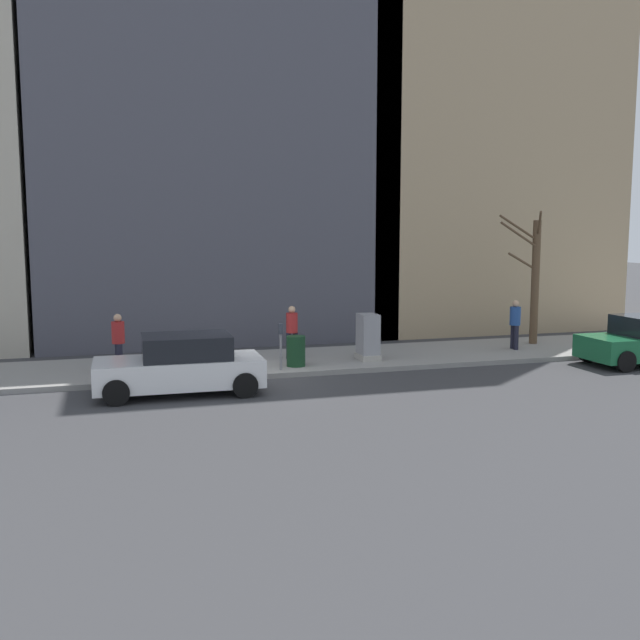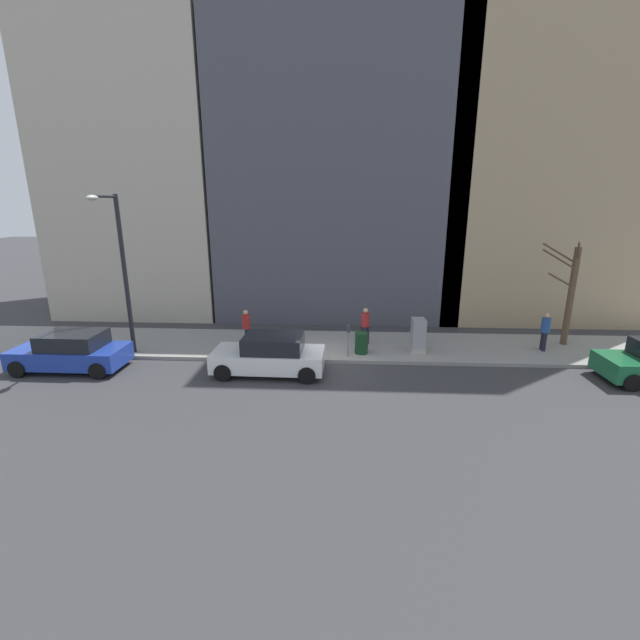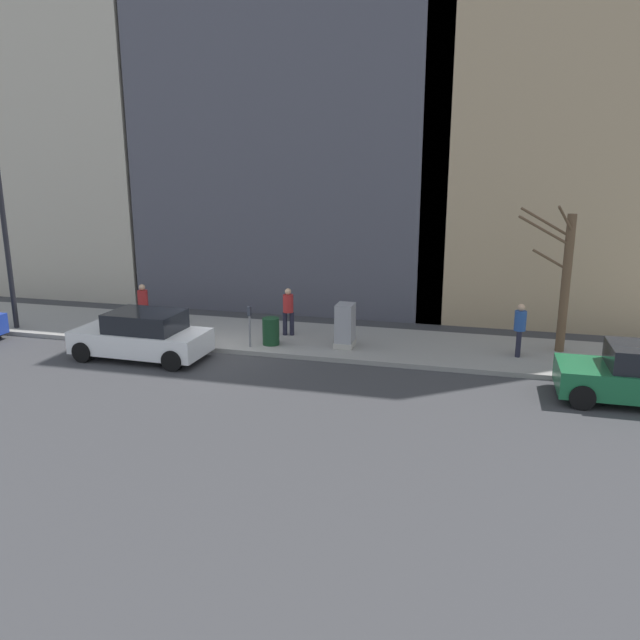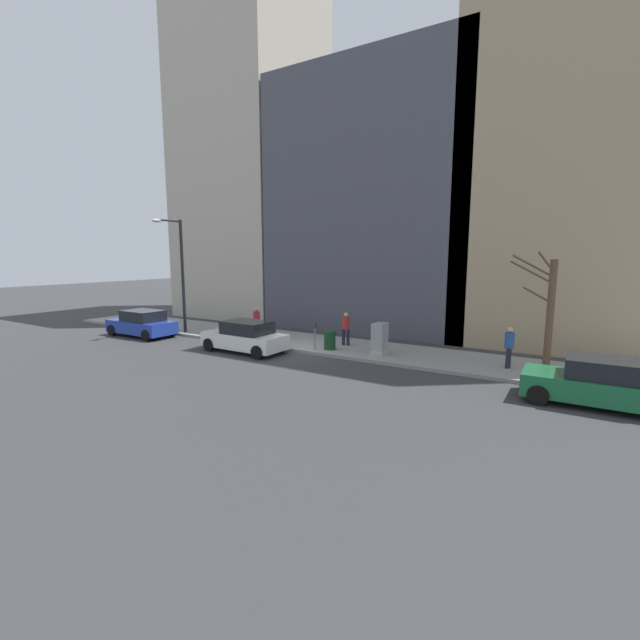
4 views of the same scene
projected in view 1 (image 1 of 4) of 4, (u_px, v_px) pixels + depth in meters
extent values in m
plane|color=#38383A|center=(250.00, 380.00, 19.86)|extent=(120.00, 120.00, 0.00)
cube|color=gray|center=(238.00, 365.00, 21.75)|extent=(4.00, 36.00, 0.15)
cylinder|color=black|center=(625.00, 361.00, 20.95)|extent=(0.22, 0.64, 0.64)
cylinder|color=black|center=(588.00, 352.00, 22.57)|extent=(0.22, 0.64, 0.64)
cube|color=white|center=(179.00, 372.00, 18.14)|extent=(1.88, 4.23, 0.70)
cube|color=black|center=(186.00, 346.00, 18.11)|extent=(1.64, 2.23, 0.60)
cylinder|color=black|center=(116.00, 393.00, 16.95)|extent=(0.23, 0.64, 0.64)
cylinder|color=black|center=(117.00, 378.00, 18.57)|extent=(0.23, 0.64, 0.64)
cylinder|color=black|center=(245.00, 385.00, 17.77)|extent=(0.23, 0.64, 0.64)
cylinder|color=black|center=(235.00, 372.00, 19.39)|extent=(0.23, 0.64, 0.64)
cylinder|color=slate|center=(281.00, 352.00, 20.48)|extent=(0.07, 0.07, 1.05)
cube|color=#2D333D|center=(281.00, 329.00, 20.39)|extent=(0.14, 0.10, 0.30)
cube|color=#A8A399|center=(368.00, 357.00, 22.19)|extent=(0.83, 0.61, 0.18)
cube|color=#939399|center=(368.00, 334.00, 22.10)|extent=(0.75, 0.55, 1.25)
cylinder|color=brown|center=(535.00, 282.00, 25.06)|extent=(0.28, 0.28, 4.35)
cylinder|color=brown|center=(540.00, 224.00, 24.29)|extent=(0.98, 0.60, 0.87)
cylinder|color=brown|center=(519.00, 228.00, 24.58)|extent=(0.11, 1.54, 0.91)
cylinder|color=brown|center=(520.00, 235.00, 24.50)|extent=(0.26, 1.60, 0.94)
cylinder|color=brown|center=(522.00, 261.00, 24.86)|extent=(0.14, 1.09, 0.65)
cylinder|color=#14381E|center=(296.00, 351.00, 21.08)|extent=(0.56, 0.56, 0.90)
cylinder|color=#1E1E2D|center=(513.00, 337.00, 24.19)|extent=(0.16, 0.16, 0.82)
cylinder|color=#1E1E2D|center=(516.00, 338.00, 23.96)|extent=(0.16, 0.16, 0.82)
cylinder|color=#23478C|center=(515.00, 316.00, 23.98)|extent=(0.36, 0.36, 0.62)
sphere|color=tan|center=(516.00, 304.00, 23.93)|extent=(0.22, 0.22, 0.22)
cylinder|color=#1E1E2D|center=(289.00, 346.00, 22.27)|extent=(0.16, 0.16, 0.82)
cylinder|color=#1E1E2D|center=(295.00, 345.00, 22.39)|extent=(0.16, 0.16, 0.82)
cylinder|color=#A52323|center=(292.00, 323.00, 22.24)|extent=(0.36, 0.36, 0.62)
sphere|color=tan|center=(292.00, 309.00, 22.19)|extent=(0.22, 0.22, 0.22)
cylinder|color=#1E1E2D|center=(118.00, 357.00, 20.34)|extent=(0.16, 0.16, 0.82)
cylinder|color=#1E1E2D|center=(120.00, 358.00, 20.13)|extent=(0.16, 0.16, 0.82)
cylinder|color=#A52323|center=(118.00, 333.00, 20.15)|extent=(0.36, 0.36, 0.62)
sphere|color=tan|center=(118.00, 318.00, 20.09)|extent=(0.22, 0.22, 0.22)
cube|color=tan|center=(449.00, 54.00, 32.10)|extent=(11.18, 11.18, 24.07)
cube|color=#4C4C56|center=(202.00, 143.00, 30.32)|extent=(12.88, 12.88, 15.65)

